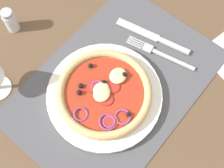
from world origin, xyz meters
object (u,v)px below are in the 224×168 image
at_px(knife, 152,36).
at_px(pizza, 104,92).
at_px(plate, 104,95).
at_px(pepper_shaker, 10,21).
at_px(fork, 157,52).

bearing_deg(knife, pizza, 81.76).
relative_size(pizza, knife, 1.09).
bearing_deg(pizza, plate, 81.13).
xyz_separation_m(knife, pepper_shaker, (-0.20, 0.29, 0.03)).
xyz_separation_m(fork, pepper_shaker, (-0.17, 0.33, 0.03)).
bearing_deg(pepper_shaker, knife, -54.96).
bearing_deg(plate, knife, 3.08).
xyz_separation_m(pizza, knife, (0.20, 0.01, -0.02)).
bearing_deg(plate, pepper_shaker, 90.77).
bearing_deg(plate, fork, -8.66).
bearing_deg(pepper_shaker, fork, -61.92).
relative_size(pizza, fork, 1.21).
bearing_deg(pizza, pepper_shaker, 90.75).
distance_m(pizza, fork, 0.17).
height_order(knife, pepper_shaker, pepper_shaker).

